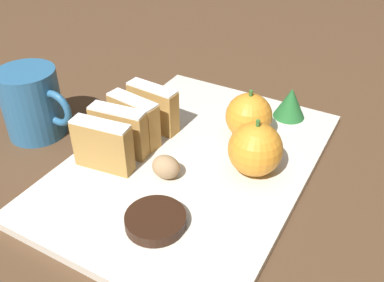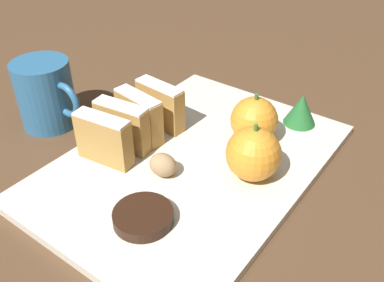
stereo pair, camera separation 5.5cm
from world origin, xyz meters
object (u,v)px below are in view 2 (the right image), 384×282
Objects in this scene: walnut at (163,165)px; chocolate_cookie at (143,217)px; orange_near at (253,154)px; orange_far at (254,120)px; coffee_mug at (46,94)px.

walnut is 0.08m from chocolate_cookie.
orange_near is 2.10× the size of walnut.
orange_near is at bearing -61.26° from orange_far.
chocolate_cookie is (-0.06, -0.14, -0.03)m from orange_near.
orange_near reaches higher than orange_far.
orange_near is 0.08m from orange_far.
walnut is 0.23m from coffee_mug.
orange_near reaches higher than chocolate_cookie.
orange_near is 0.32m from coffee_mug.
orange_far is at bearing 118.74° from orange_near.
orange_far is 0.21m from chocolate_cookie.
chocolate_cookie is (0.03, -0.08, -0.01)m from walnut.
orange_far is 0.31m from coffee_mug.
walnut is at bearing -111.65° from orange_far.
coffee_mug reaches higher than orange_near.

